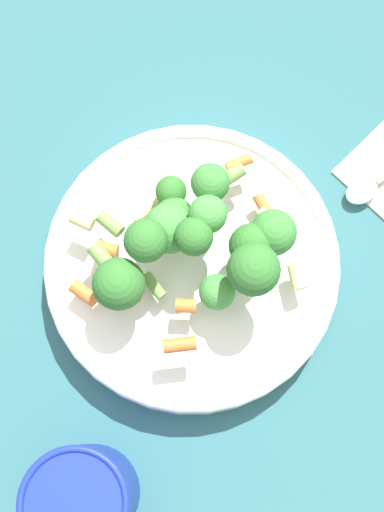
{
  "coord_description": "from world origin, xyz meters",
  "views": [
    {
      "loc": [
        -0.05,
        0.16,
        0.7
      ],
      "look_at": [
        0.0,
        0.0,
        0.06
      ],
      "focal_mm": 50.0,
      "sensor_mm": 36.0,
      "label": 1
    }
  ],
  "objects": [
    {
      "name": "pasta_salad",
      "position": [
        -0.0,
        -0.0,
        0.09
      ],
      "size": [
        0.23,
        0.21,
        0.09
      ],
      "color": "#8CB766",
      "rests_on": "bowl"
    },
    {
      "name": "bowl",
      "position": [
        0.0,
        0.0,
        0.02
      ],
      "size": [
        0.29,
        0.29,
        0.05
      ],
      "color": "white",
      "rests_on": "ground_plane"
    },
    {
      "name": "cup",
      "position": [
        0.03,
        0.23,
        0.06
      ],
      "size": [
        0.09,
        0.09,
        0.12
      ],
      "color": "#192DAD",
      "rests_on": "ground_plane"
    },
    {
      "name": "ground_plane",
      "position": [
        0.0,
        0.0,
        0.0
      ],
      "size": [
        3.0,
        3.0,
        0.0
      ],
      "primitive_type": "plane",
      "color": "#2D6066"
    }
  ]
}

